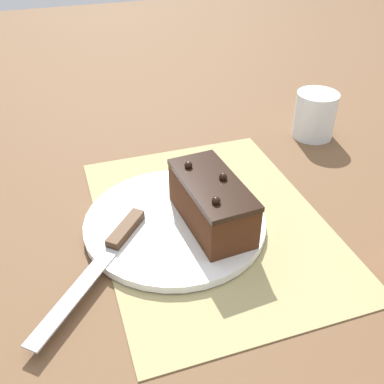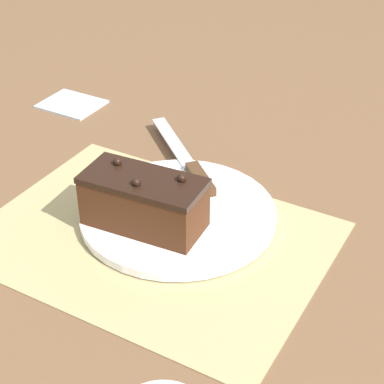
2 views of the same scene
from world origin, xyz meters
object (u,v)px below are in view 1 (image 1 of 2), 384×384
Objects in this scene: cake_plate at (175,222)px; chocolate_cake at (212,202)px; drinking_glass at (315,115)px; serving_knife at (110,249)px.

chocolate_cake is at bearing -114.18° from cake_plate.
cake_plate is at bearing 118.86° from drinking_glass.
chocolate_cake is at bearing 125.62° from drinking_glass.
chocolate_cake reaches higher than drinking_glass.
cake_plate is 0.41m from drinking_glass.
chocolate_cake is 1.81× the size of drinking_glass.
serving_knife is at bearing 110.96° from cake_plate.
serving_knife is at bearing 96.49° from chocolate_cake.
drinking_glass reaches higher than cake_plate.
chocolate_cake is 0.81× the size of serving_knife.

